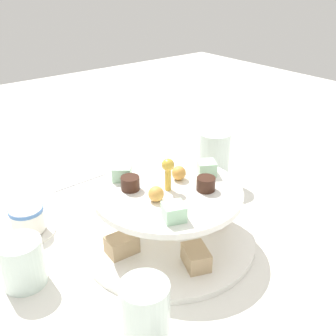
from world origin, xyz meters
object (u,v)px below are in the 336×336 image
Objects in this scene: water_glass_tall_right at (214,157)px; butter_knife_right at (88,178)px; water_glass_short_left at (22,263)px; teacup_with_saucer at (28,221)px; water_glass_mid_back at (145,316)px; tiered_serving_stand at (168,218)px.

butter_knife_right is (0.18, 0.21, -0.06)m from water_glass_tall_right.
teacup_with_saucer is at bearing -23.89° from water_glass_short_left.
water_glass_short_left is at bearing 96.66° from water_glass_tall_right.
butter_knife_right is 1.77× the size of water_glass_mid_back.
water_glass_short_left is (0.05, 0.23, -0.01)m from tiered_serving_stand.
water_glass_mid_back is (-0.32, -0.02, 0.02)m from teacup_with_saucer.
water_glass_mid_back is (-0.15, 0.15, 0.00)m from tiered_serving_stand.
water_glass_mid_back reaches higher than water_glass_short_left.
water_glass_short_left is 0.21m from water_glass_mid_back.
tiered_serving_stand is at bearing 88.37° from butter_knife_right.
water_glass_tall_right is at bearing 137.86° from butter_knife_right.
water_glass_tall_right reaches higher than water_glass_short_left.
water_glass_tall_right reaches higher than butter_knife_right.
teacup_with_saucer is (0.12, -0.05, -0.01)m from water_glass_short_left.
water_glass_tall_right is 0.28m from butter_knife_right.
butter_knife_right is at bearing -19.59° from water_glass_mid_back.
tiered_serving_stand is at bearing -134.32° from teacup_with_saucer.
tiered_serving_stand is at bearing 116.66° from water_glass_tall_right.
water_glass_tall_right is 0.67× the size of butter_knife_right.
water_glass_mid_back is (-0.20, -0.08, 0.01)m from water_glass_short_left.
water_glass_mid_back is at bearing 133.93° from tiered_serving_stand.
water_glass_tall_right is at bearing -83.34° from water_glass_short_left.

